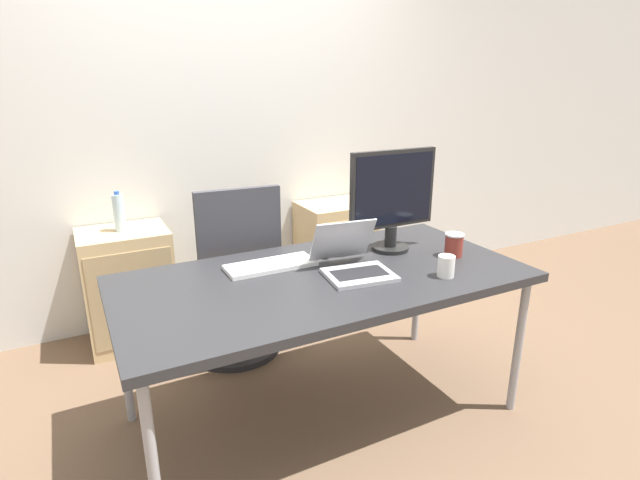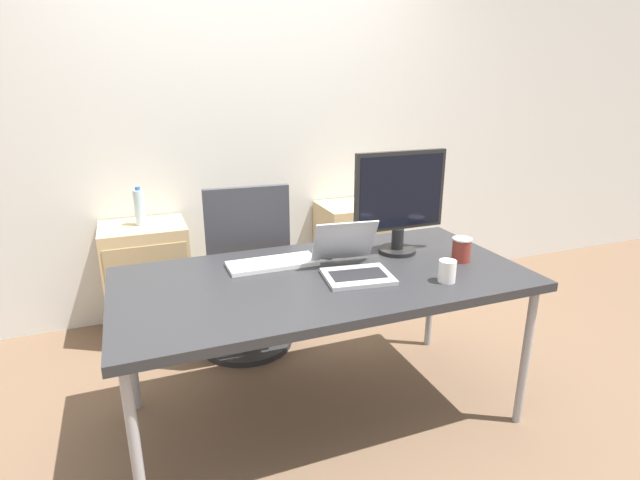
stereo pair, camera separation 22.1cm
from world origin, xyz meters
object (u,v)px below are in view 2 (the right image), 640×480
Objects in this scene: laptop_center at (353,264)px; keyboard at (273,263)px; water_bottle at (140,207)px; coffee_cup_brown at (461,250)px; office_chair at (246,292)px; cabinet_left at (148,279)px; cabinet_right at (355,252)px; mouse at (329,255)px; monitor at (400,200)px; coffee_cup_white at (447,271)px.

laptop_center is 0.92× the size of keyboard.
water_bottle is 1.88m from coffee_cup_brown.
cabinet_left is at bearing 138.72° from office_chair.
cabinet_right is 1.23m from mouse.
monitor is at bearing 135.19° from coffee_cup_brown.
office_chair is at bearing -41.28° from cabinet_left.
laptop_center reaches higher than cabinet_right.
cabinet_left is 11.29× the size of mouse.
laptop_center is at bearing -55.35° from water_bottle.
coffee_cup_brown is at bearing -17.41° from keyboard.
laptop_center is 0.55m from coffee_cup_brown.
cabinet_left is at bearing -90.00° from water_bottle.
office_chair is 0.65m from keyboard.
cabinet_right is at bearing 88.00° from coffee_cup_brown.
mouse is 0.66× the size of coffee_cup_white.
cabinet_left is 1.92m from coffee_cup_white.
keyboard is 0.90m from coffee_cup_brown.
cabinet_left and cabinet_right have the same top height.
laptop_center is 0.75× the size of monitor.
keyboard is (-0.90, -0.99, 0.39)m from cabinet_right.
laptop_center is 6.00× the size of mouse.
laptop_center is at bearing -36.70° from keyboard.
office_chair reaches higher than coffee_cup_brown.
coffee_cup_white is at bearing -33.96° from laptop_center.
coffee_cup_white is (0.01, -0.41, -0.22)m from monitor.
coffee_cup_white is at bearing -88.55° from monitor.
monitor is at bearing 28.81° from laptop_center.
keyboard reaches higher than cabinet_right.
coffee_cup_brown reaches higher than coffee_cup_white.
coffee_cup_brown is at bearing -42.12° from cabinet_left.
mouse is (0.82, -0.99, -0.08)m from water_bottle.
cabinet_right is at bearing 0.00° from cabinet_left.
laptop_center is 3.95× the size of coffee_cup_white.
coffee_cup_white is at bearing -56.22° from office_chair.
keyboard is (-0.31, 0.23, -0.04)m from laptop_center.
monitor is (0.33, 0.18, 0.22)m from laptop_center.
coffee_cup_white reaches higher than keyboard.
laptop_center reaches higher than coffee_cup_white.
laptop_center reaches higher than water_bottle.
cabinet_right is at bearing 58.18° from mouse.
office_chair reaches higher than cabinet_right.
office_chair is 0.82m from water_bottle.
mouse is at bearing -50.41° from water_bottle.
mouse is at bearing -50.35° from cabinet_left.
keyboard is 4.32× the size of coffee_cup_white.
laptop_center is at bearing 146.04° from coffee_cup_white.
coffee_cup_white is 0.28m from coffee_cup_brown.
mouse reaches higher than keyboard.
cabinet_right is 1.39m from keyboard.
coffee_cup_white is (-0.25, -1.45, 0.42)m from cabinet_right.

